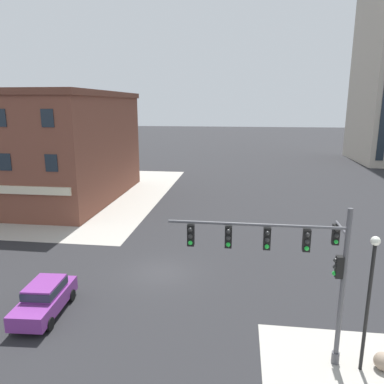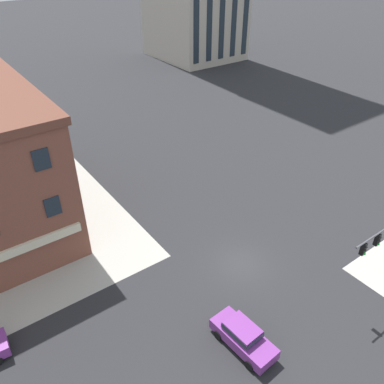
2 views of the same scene
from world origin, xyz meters
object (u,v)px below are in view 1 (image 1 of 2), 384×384
object	(u,v)px
traffic_signal_main	(298,259)
car_main_southbound_near	(45,297)
street_lamp_corner_near	(370,289)
bollard_sphere_curb_a	(383,361)

from	to	relation	value
traffic_signal_main	car_main_southbound_near	bearing A→B (deg)	171.57
traffic_signal_main	street_lamp_corner_near	world-z (taller)	traffic_signal_main
traffic_signal_main	street_lamp_corner_near	size ratio (longest dim) A/B	1.25
bollard_sphere_curb_a	street_lamp_corner_near	bearing A→B (deg)	-172.71
street_lamp_corner_near	car_main_southbound_near	distance (m)	15.23
street_lamp_corner_near	car_main_southbound_near	bearing A→B (deg)	171.54
street_lamp_corner_near	traffic_signal_main	bearing A→B (deg)	171.37
traffic_signal_main	street_lamp_corner_near	bearing A→B (deg)	-8.63
traffic_signal_main	bollard_sphere_curb_a	xyz separation A→B (m)	(3.58, -0.30, -4.12)
bollard_sphere_curb_a	car_main_southbound_near	world-z (taller)	car_main_southbound_near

